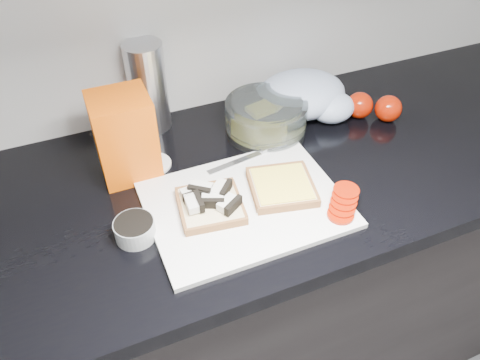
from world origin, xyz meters
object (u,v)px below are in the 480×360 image
Objects in this scene: cutting_board at (246,205)px; glass_bowl at (266,118)px; steel_canister at (148,87)px; bread_bag at (125,137)px.

glass_bowl reaches higher than cutting_board.
steel_canister reaches higher than glass_bowl.
glass_bowl is at bearing 56.12° from cutting_board.
cutting_board is 1.80× the size of steel_canister.
steel_canister is at bearing 105.43° from cutting_board.
steel_canister is (-0.10, 0.36, 0.10)m from cutting_board.
glass_bowl is at bearing 3.71° from bread_bag.
bread_bag is at bearing -120.69° from steel_canister.
bread_bag is at bearing -176.68° from glass_bowl.
cutting_board is 1.99× the size of glass_bowl.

